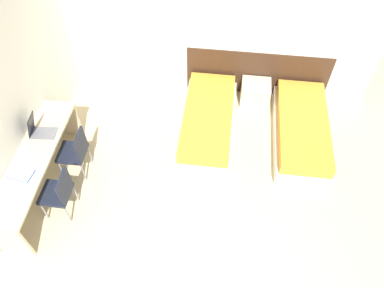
# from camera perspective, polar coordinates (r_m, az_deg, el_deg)

# --- Properties ---
(wall_back) EXTENTS (5.78, 0.05, 2.70)m
(wall_back) POSITION_cam_1_polar(r_m,az_deg,el_deg) (6.35, 2.15, 17.72)
(wall_back) COLOR silver
(wall_back) RESTS_ON ground_plane
(wall_left) EXTENTS (0.05, 5.05, 2.70)m
(wall_left) POSITION_cam_1_polar(r_m,az_deg,el_deg) (5.56, -26.01, 5.91)
(wall_left) COLOR silver
(wall_left) RESTS_ON ground_plane
(headboard_panel) EXTENTS (2.52, 0.03, 0.89)m
(headboard_panel) POSITION_cam_1_polar(r_m,az_deg,el_deg) (6.87, 9.89, 10.50)
(headboard_panel) COLOR #382316
(headboard_panel) RESTS_ON ground_plane
(bed_near_window) EXTENTS (0.87, 1.97, 0.42)m
(bed_near_window) POSITION_cam_1_polar(r_m,az_deg,el_deg) (6.30, 2.44, 3.50)
(bed_near_window) COLOR beige
(bed_near_window) RESTS_ON ground_plane
(bed_near_door) EXTENTS (0.87, 1.97, 0.42)m
(bed_near_door) POSITION_cam_1_polar(r_m,az_deg,el_deg) (6.42, 16.33, 2.10)
(bed_near_door) COLOR beige
(bed_near_door) RESTS_ON ground_plane
(nightstand) EXTENTS (0.51, 0.42, 0.43)m
(nightstand) POSITION_cam_1_polar(r_m,az_deg,el_deg) (6.85, 9.59, 7.72)
(nightstand) COLOR beige
(nightstand) RESTS_ON ground_plane
(radiator) EXTENTS (0.89, 0.12, 0.47)m
(radiator) POSITION_cam_1_polar(r_m,az_deg,el_deg) (7.15, -9.04, 10.28)
(radiator) COLOR silver
(radiator) RESTS_ON ground_plane
(desk) EXTENTS (0.51, 2.17, 0.75)m
(desk) POSITION_cam_1_polar(r_m,az_deg,el_deg) (5.71, -22.67, -2.76)
(desk) COLOR #C6B28E
(desk) RESTS_ON ground_plane
(chair_near_laptop) EXTENTS (0.40, 0.40, 0.87)m
(chair_near_laptop) POSITION_cam_1_polar(r_m,az_deg,el_deg) (5.79, -17.38, -0.99)
(chair_near_laptop) COLOR black
(chair_near_laptop) RESTS_ON ground_plane
(chair_near_notebook) EXTENTS (0.41, 0.41, 0.87)m
(chair_near_notebook) POSITION_cam_1_polar(r_m,az_deg,el_deg) (5.44, -19.64, -6.86)
(chair_near_notebook) COLOR black
(chair_near_notebook) RESTS_ON ground_plane
(laptop) EXTENTS (0.37, 0.26, 0.36)m
(laptop) POSITION_cam_1_polar(r_m,az_deg,el_deg) (5.78, -22.23, 1.96)
(laptop) COLOR slate
(laptop) RESTS_ON desk
(open_notebook) EXTENTS (0.36, 0.25, 0.02)m
(open_notebook) POSITION_cam_1_polar(r_m,az_deg,el_deg) (5.47, -24.68, -4.14)
(open_notebook) COLOR #1E4793
(open_notebook) RESTS_ON desk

